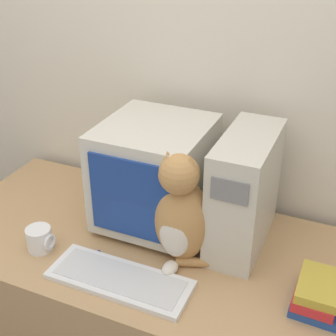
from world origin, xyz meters
The scene contains 9 objects.
wall_back centered at (0.00, 0.83, 1.25)m, with size 7.00×0.05×2.50m.
desk centered at (0.00, 0.38, 0.36)m, with size 1.60×0.77×0.73m.
crt_monitor centered at (-0.02, 0.52, 0.94)m, with size 0.38×0.41×0.41m.
computer_tower centered at (0.32, 0.54, 0.94)m, with size 0.17×0.41×0.43m.
keyboard centered at (0.02, 0.16, 0.74)m, with size 0.49×0.18×0.02m.
cat centered at (0.16, 0.35, 0.92)m, with size 0.28×0.22×0.43m.
book_stack centered at (0.63, 0.31, 0.78)m, with size 0.15×0.20×0.10m.
pen centered at (-0.06, 0.22, 0.73)m, with size 0.14×0.09×0.01m.
mug centered at (-0.33, 0.19, 0.77)m, with size 0.10×0.09×0.09m.
Camera 1 is at (0.64, -0.86, 1.81)m, focal length 50.00 mm.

